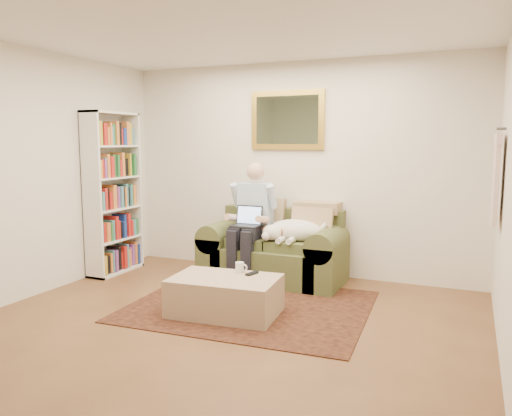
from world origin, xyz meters
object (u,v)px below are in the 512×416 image
Objects in this scene: seated_man at (250,223)px; coffee_mug at (240,267)px; sofa at (274,256)px; laptop at (247,221)px; ottoman at (225,296)px; sleeping_dog at (296,230)px; bookshelf at (113,193)px.

seated_man is 13.92× the size of coffee_mug.
sofa is 0.50m from seated_man.
ottoman is (0.26, -1.10, -0.55)m from laptop.
seated_man reaches higher than sleeping_dog.
bookshelf is at bearing 162.55° from coffee_mug.
coffee_mug is at bearing -17.45° from bookshelf.
sofa is 2.15m from bookshelf.
bookshelf is (-2.28, -0.36, 0.37)m from sleeping_dog.
sofa is at bearing 90.72° from ottoman.
laptop is at bearing 7.61° from bookshelf.
seated_man reaches higher than coffee_mug.
ottoman is (-0.28, -1.23, -0.45)m from sleeping_dog.
bookshelf is at bearing -167.27° from sofa.
coffee_mug is (0.31, -0.87, -0.32)m from laptop.
bookshelf reaches higher than laptop.
bookshelf is at bearing -172.39° from laptop.
bookshelf is (-1.73, -0.23, 0.27)m from laptop.
laptop is (0.00, -0.06, 0.03)m from seated_man.
seated_man is at bearing 108.42° from coffee_mug.
ottoman is 0.50× the size of bookshelf.
ottoman is 9.99× the size of coffee_mug.
sleeping_dog is at bearing -15.74° from sofa.
sleeping_dog is at bearing 9.07° from bookshelf.
ottoman is 2.33m from bookshelf.
sleeping_dog is 1.06m from coffee_mug.
seated_man is at bearing 9.68° from bookshelf.
coffee_mug is (0.06, -1.09, 0.13)m from sofa.
sofa is 2.43× the size of sleeping_dog.
sofa reaches higher than coffee_mug.
sofa is 1.19× the size of seated_man.
coffee_mug is at bearing -70.33° from laptop.
bookshelf is (-2.04, 0.64, 0.59)m from coffee_mug.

